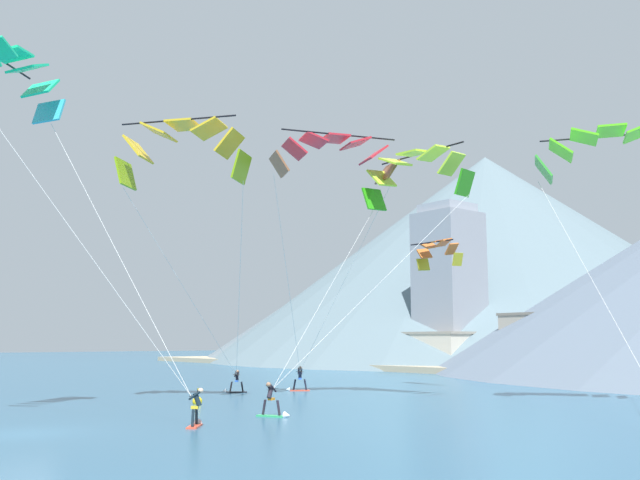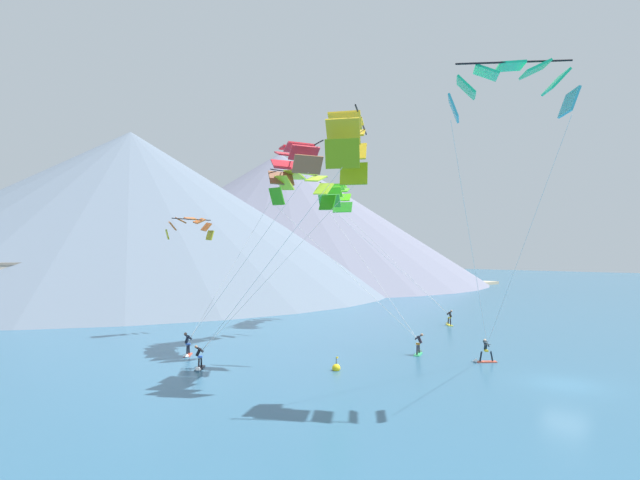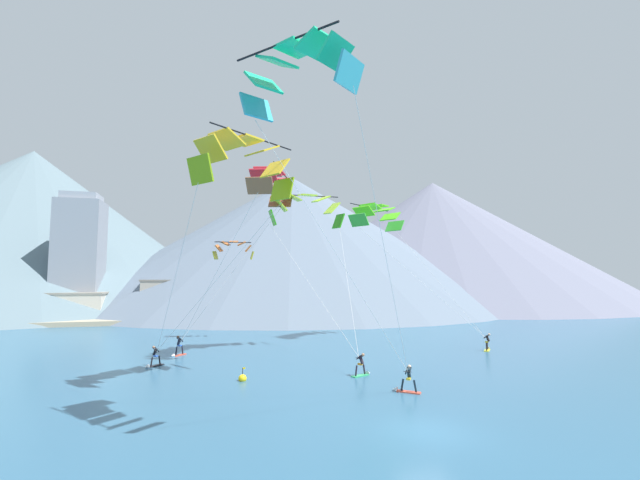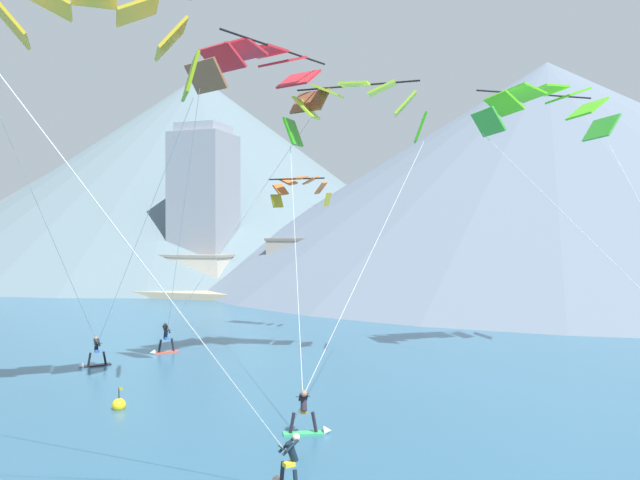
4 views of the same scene
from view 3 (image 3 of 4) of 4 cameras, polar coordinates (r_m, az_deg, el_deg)
name	(u,v)px [view 3 (image 3 of 4)]	position (r m, az deg, el deg)	size (l,w,h in m)	color
ground_plane	(425,431)	(21.91, 13.80, -23.50)	(400.00, 400.00, 0.00)	#2D5B7A
kitesurfer_near_lead	(153,361)	(37.51, -21.37, -14.76)	(1.45, 1.57, 1.64)	black
kitesurfer_near_trail	(178,349)	(41.75, -18.45, -13.64)	(1.39, 1.62, 1.84)	#E54C33
kitesurfer_mid_center	(405,384)	(28.17, 11.30, -18.30)	(1.59, 1.43, 1.70)	#E54C33
kitesurfer_far_left	(487,345)	(45.52, 21.42, -12.90)	(1.44, 1.58, 1.74)	yellow
kitesurfer_far_right	(363,368)	(32.12, 5.71, -16.67)	(1.74, 1.11, 1.72)	#33B266
parafoil_kite_near_lead	(245,159)	(30.08, -9.95, 10.58)	(9.83, 11.10, 15.21)	#78A111
parafoil_kite_near_trail	(272,183)	(39.38, -6.48, 7.59)	(10.22, 8.42, 15.23)	brown
parafoil_kite_mid_center	(297,69)	(21.28, -3.02, 21.76)	(10.80, 8.92, 16.44)	#31A9BC
parafoil_kite_far_left	(377,214)	(51.25, 7.67, 3.43)	(10.92, 13.60, 14.23)	green
parafoil_kite_far_right	(307,207)	(42.84, -1.74, 4.48)	(7.76, 12.98, 14.09)	#289B13
parafoil_kite_distant_high_outer	(234,248)	(50.87, -11.45, -1.02)	(4.74, 1.91, 2.26)	gold
race_marker_buoy	(243,378)	(31.00, -10.29, -17.71)	(0.56, 0.56, 1.02)	yellow
shoreline_strip	(267,317)	(74.61, -7.02, -10.15)	(180.00, 10.00, 0.70)	tan
shore_building_harbour_front	(76,307)	(79.70, -29.75, -7.75)	(8.63, 5.08, 4.69)	beige
shore_building_promenade_mid	(276,304)	(78.45, -5.87, -8.52)	(8.67, 5.49, 4.47)	#A89E8E
shore_building_quay_east	(169,299)	(78.87, -19.49, -7.43)	(9.27, 4.47, 6.70)	#A89E8E
shore_building_quay_west	(418,298)	(88.56, 12.99, -7.57)	(5.66, 5.95, 5.86)	#B7AD9E
highrise_tower	(79,258)	(83.03, -29.44, -2.05)	(7.00, 7.00, 21.27)	gray
mountain_peak_west_ridge	(29,228)	(122.93, -34.26, 1.31)	(100.96, 100.96, 37.58)	slate
mountain_peak_central_summit	(434,242)	(132.41, 14.91, -0.20)	(110.50, 110.50, 35.76)	slate
mountain_peak_east_shoulder	(292,241)	(112.54, -3.70, -0.09)	(108.86, 108.86, 33.54)	slate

